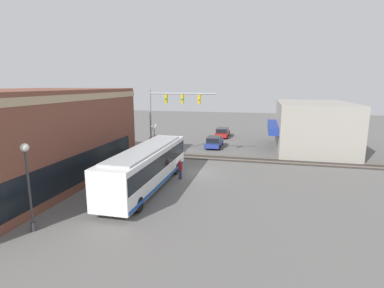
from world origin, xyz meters
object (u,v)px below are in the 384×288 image
Objects in this scene: streetlamp at (28,180)px; parked_car_blue at (214,142)px; pedestrian_near_bus at (180,169)px; city_bus at (147,166)px; crossing_signal at (154,139)px; parked_car_red at (222,133)px; pedestrian_at_crossing at (155,152)px.

streetlamp is 24.99m from parked_car_blue.
parked_car_blue is at bearing -3.04° from pedestrian_near_bus.
city_bus is at bearing 170.88° from parked_car_blue.
crossing_signal is at bearing 38.43° from pedestrian_near_bus.
pedestrian_at_crossing reaches higher than parked_car_red.
parked_car_red is 21.34m from pedestrian_near_bus.
pedestrian_near_bus is (-5.39, -4.28, -1.42)m from crossing_signal.
parked_car_red is at bearing -1.92° from pedestrian_near_bus.
pedestrian_at_crossing is (-7.67, 5.14, 0.19)m from parked_car_blue.
parked_car_red is at bearing 0.00° from parked_car_blue.
city_bus is 2.76× the size of parked_car_blue.
streetlamp is 32.64m from parked_car_red.
pedestrian_at_crossing reaches higher than parked_car_blue.
city_bus is 8.47m from crossing_signal.
crossing_signal is at bearing -3.82° from streetlamp.
parked_car_blue is 2.59× the size of pedestrian_near_bus.
streetlamp is at bearing 156.44° from city_bus.
parked_car_blue is at bearing -9.12° from city_bus.
streetlamp reaches higher than city_bus.
crossing_signal is 16.78m from parked_car_red.
parked_car_red is (15.93, -4.99, -1.64)m from crossing_signal.
crossing_signal reaches higher than parked_car_red.
streetlamp reaches higher than pedestrian_at_crossing.
parked_car_blue is 13.49m from pedestrian_near_bus.
city_bus is 7.49× the size of pedestrian_at_crossing.
pedestrian_near_bus is at bearing -26.64° from streetlamp.
parked_car_red is 2.92× the size of pedestrian_at_crossing.
parked_car_red reaches higher than parked_car_blue.
pedestrian_at_crossing is at bearing 161.66° from parked_car_red.
parked_car_red is 2.79× the size of pedestrian_near_bus.
pedestrian_at_crossing is at bearing 37.33° from pedestrian_near_bus.
city_bus is 24.21m from parked_car_red.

